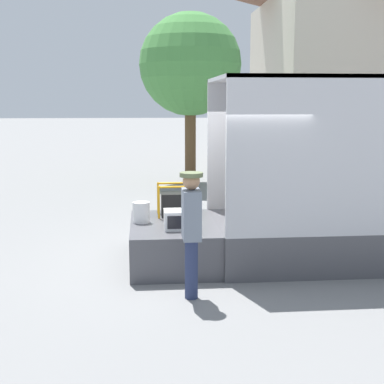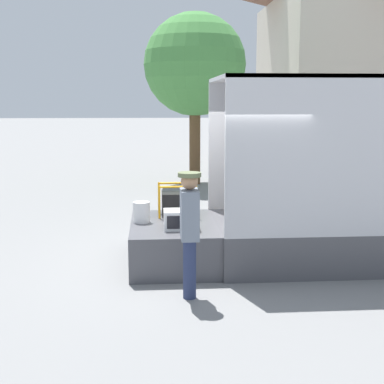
{
  "view_description": "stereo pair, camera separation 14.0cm",
  "coord_description": "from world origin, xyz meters",
  "px_view_note": "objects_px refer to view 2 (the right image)",
  "views": [
    {
      "loc": [
        -1.19,
        -8.68,
        2.68
      ],
      "look_at": [
        -0.41,
        -0.2,
        1.24
      ],
      "focal_mm": 50.0,
      "sensor_mm": 36.0,
      "label": 1
    },
    {
      "loc": [
        -1.05,
        -8.69,
        2.68
      ],
      "look_at": [
        -0.41,
        -0.2,
        1.24
      ],
      "focal_mm": 50.0,
      "sensor_mm": 36.0,
      "label": 2
    }
  ],
  "objects_px": {
    "microwave": "(181,219)",
    "orange_bucket": "(141,212)",
    "portable_generator": "(178,204)",
    "street_tree": "(195,65)",
    "worker_person": "(190,222)"
  },
  "relations": [
    {
      "from": "worker_person",
      "to": "portable_generator",
      "type": "bearing_deg",
      "value": 91.03
    },
    {
      "from": "portable_generator",
      "to": "worker_person",
      "type": "height_order",
      "value": "worker_person"
    },
    {
      "from": "portable_generator",
      "to": "orange_bucket",
      "type": "bearing_deg",
      "value": -142.58
    },
    {
      "from": "portable_generator",
      "to": "orange_bucket",
      "type": "xyz_separation_m",
      "value": [
        -0.64,
        -0.49,
        -0.04
      ]
    },
    {
      "from": "orange_bucket",
      "to": "portable_generator",
      "type": "bearing_deg",
      "value": 37.42
    },
    {
      "from": "portable_generator",
      "to": "street_tree",
      "type": "distance_m",
      "value": 8.69
    },
    {
      "from": "microwave",
      "to": "orange_bucket",
      "type": "bearing_deg",
      "value": 141.4
    },
    {
      "from": "microwave",
      "to": "worker_person",
      "type": "relative_size",
      "value": 0.31
    },
    {
      "from": "orange_bucket",
      "to": "worker_person",
      "type": "height_order",
      "value": "worker_person"
    },
    {
      "from": "microwave",
      "to": "street_tree",
      "type": "relative_size",
      "value": 0.1
    },
    {
      "from": "portable_generator",
      "to": "orange_bucket",
      "type": "distance_m",
      "value": 0.81
    },
    {
      "from": "portable_generator",
      "to": "orange_bucket",
      "type": "height_order",
      "value": "portable_generator"
    },
    {
      "from": "microwave",
      "to": "orange_bucket",
      "type": "xyz_separation_m",
      "value": [
        -0.63,
        0.5,
        0.02
      ]
    },
    {
      "from": "portable_generator",
      "to": "street_tree",
      "type": "xyz_separation_m",
      "value": [
        0.96,
        8.13,
        2.92
      ]
    },
    {
      "from": "orange_bucket",
      "to": "worker_person",
      "type": "relative_size",
      "value": 0.2
    }
  ]
}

